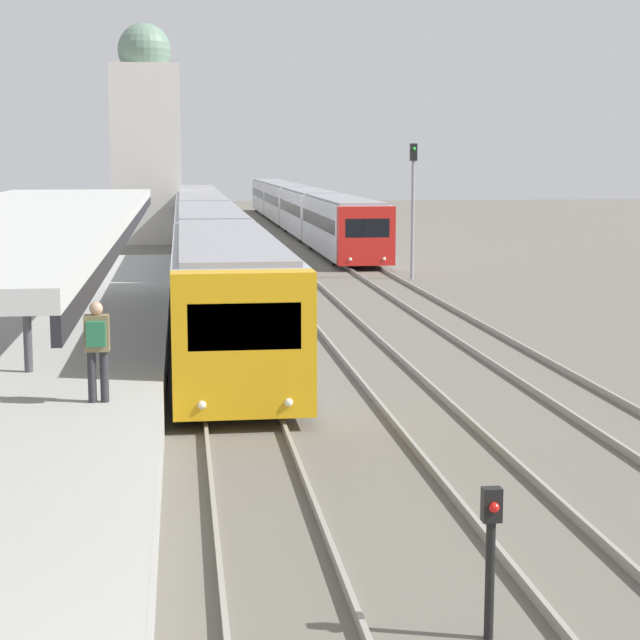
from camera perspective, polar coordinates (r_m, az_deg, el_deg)
platform_canopy at (r=20.43m, az=-15.46°, el=5.38°), size 4.00×24.73×3.04m
person_on_platform at (r=17.76m, az=-11.81°, el=-1.23°), size 0.40×0.40×1.66m
train_near at (r=48.52m, az=-6.13°, el=4.72°), size 2.64×58.87×3.07m
train_far at (r=74.92m, az=-1.21°, el=6.11°), size 2.55×56.33×2.99m
signal_post_near at (r=11.41m, az=9.09°, el=-11.77°), size 0.20×0.21×1.64m
signal_mast_far at (r=44.27m, az=4.98°, el=6.64°), size 0.28×0.29×5.56m
distant_domed_building at (r=64.35m, az=-9.24°, el=9.50°), size 4.01×4.01×12.70m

